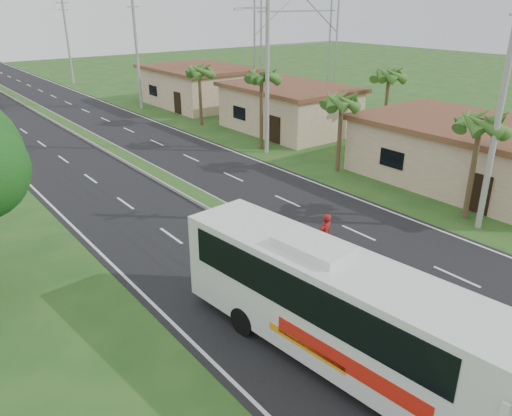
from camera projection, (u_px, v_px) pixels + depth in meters
ground at (400, 308)px, 17.36m from camera, size 180.00×180.00×0.00m
road_asphalt at (144, 168)px, 31.98m from camera, size 14.00×160.00×0.02m
median_strip at (144, 166)px, 31.94m from camera, size 1.20×160.00×0.18m
lane_edge_left at (35, 190)px, 28.21m from camera, size 0.12×160.00×0.01m
lane_edge_right at (230, 150)px, 35.76m from camera, size 0.12×160.00×0.01m
shop_near at (470, 152)px, 28.95m from camera, size 8.60×12.60×3.52m
shop_mid at (289, 108)px, 40.63m from camera, size 7.60×10.60×3.67m
shop_far at (198, 86)px, 50.84m from camera, size 8.60×11.60×3.82m
palm_verge_a at (481, 123)px, 22.80m from camera, size 2.40×2.40×5.45m
palm_verge_b at (342, 101)px, 29.76m from camera, size 2.40×2.40×5.05m
palm_verge_c at (261, 76)px, 34.25m from camera, size 2.40×2.40×5.85m
palm_verge_d at (199, 71)px, 41.33m from camera, size 2.40×2.40×5.25m
palm_behind_shop at (389, 75)px, 36.30m from camera, size 2.40×2.40×5.65m
utility_pole_a at (500, 107)px, 21.43m from camera, size 1.60×0.28×11.00m
utility_pole_b at (267, 61)px, 32.89m from camera, size 3.20×0.28×12.00m
utility_pole_c at (137, 49)px, 47.76m from camera, size 1.60×0.28×11.00m
utility_pole_d at (67, 40)px, 62.48m from camera, size 1.60×0.28×10.50m
billboard_lattice at (298, 35)px, 49.08m from camera, size 10.18×1.18×12.07m
coach_bus_main at (340, 306)px, 14.03m from camera, size 3.44×11.27×3.59m
motorcyclist at (324, 249)px, 19.71m from camera, size 1.96×0.75×2.33m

